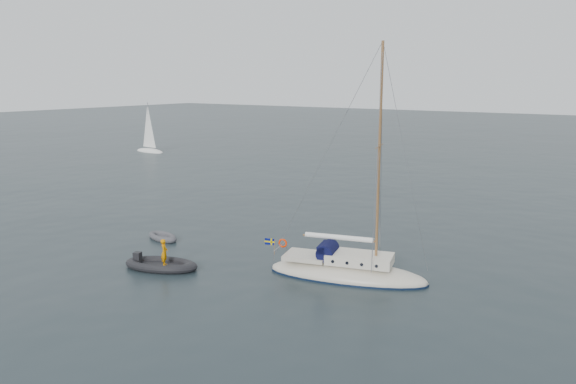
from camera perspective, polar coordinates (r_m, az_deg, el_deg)
The scene contains 5 objects.
ground at distance 27.23m, azimuth -1.27°, elevation -9.36°, with size 300.00×300.00×0.00m, color black.
sailboat at distance 27.98m, azimuth 6.05°, elevation -6.90°, with size 8.34×2.50×11.88m.
dinghy at distance 35.33m, azimuth -12.61°, elevation -4.47°, with size 2.54×1.15×0.36m.
rib at distance 30.04m, azimuth -12.78°, elevation -7.14°, with size 3.99×1.82×1.62m.
distant_yacht_a at distance 77.88m, azimuth -13.98°, elevation 6.16°, with size 5.29×2.82×7.01m.
Camera 1 is at (14.72, -20.78, 9.65)m, focal length 35.00 mm.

